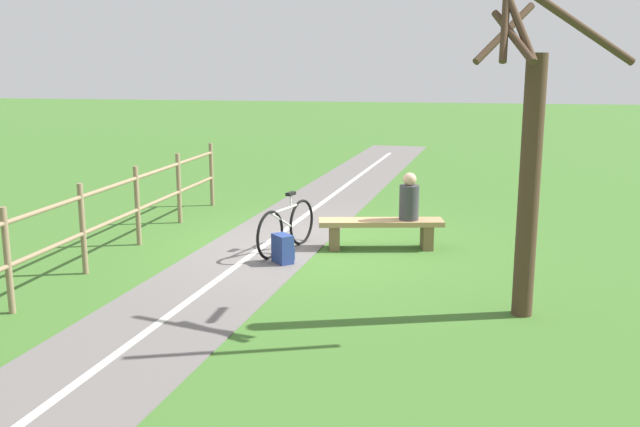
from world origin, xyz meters
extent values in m
plane|color=#3D6B28|center=(0.00, 0.00, 0.00)|extent=(80.00, 80.00, 0.00)
cube|color=#66605E|center=(1.09, 4.00, 0.01)|extent=(5.01, 36.02, 0.02)
cube|color=silver|center=(1.09, 4.00, 0.02)|extent=(2.92, 31.88, 0.00)
cube|color=#A88456|center=(-1.11, -0.14, 0.43)|extent=(2.00, 0.78, 0.08)
cube|color=brown|center=(-1.83, -0.28, 0.19)|extent=(0.23, 0.40, 0.39)
cube|color=brown|center=(-0.39, 0.00, 0.19)|extent=(0.23, 0.40, 0.39)
cylinder|color=#38383D|center=(-1.54, -0.23, 0.74)|extent=(0.36, 0.36, 0.55)
sphere|color=tan|center=(-1.54, -0.23, 1.11)|extent=(0.21, 0.21, 0.21)
torus|color=black|center=(0.46, 0.76, 0.37)|extent=(0.27, 0.72, 0.74)
torus|color=black|center=(0.17, -0.16, 0.37)|extent=(0.27, 0.72, 0.74)
cylinder|color=silver|center=(0.32, 0.30, 0.69)|extent=(0.28, 0.79, 0.04)
cylinder|color=silver|center=(0.36, 0.44, 0.53)|extent=(0.21, 0.58, 0.35)
cylinder|color=silver|center=(0.27, 0.16, 0.79)|extent=(0.03, 0.03, 0.20)
cube|color=black|center=(0.27, 0.16, 0.90)|extent=(0.14, 0.21, 0.05)
cube|color=navy|center=(0.22, 0.98, 0.22)|extent=(0.37, 0.38, 0.44)
cube|color=#2A438C|center=(0.13, 0.90, 0.15)|extent=(0.18, 0.19, 0.20)
cylinder|color=#847051|center=(2.61, -2.97, 0.64)|extent=(0.08, 0.08, 1.28)
cylinder|color=#847051|center=(2.68, -1.33, 0.64)|extent=(0.08, 0.08, 1.28)
cylinder|color=#847051|center=(2.76, 0.31, 0.64)|extent=(0.08, 0.08, 1.28)
cylinder|color=#847051|center=(2.83, 1.95, 0.64)|extent=(0.08, 0.08, 1.28)
cylinder|color=#847051|center=(2.90, 3.59, 0.64)|extent=(0.08, 0.08, 1.28)
cylinder|color=#847051|center=(2.83, 1.95, 1.09)|extent=(0.50, 9.84, 0.06)
cylinder|color=#847051|center=(2.83, 1.95, 0.58)|extent=(0.50, 9.84, 0.06)
cylinder|color=#473323|center=(-3.03, 2.58, 1.51)|extent=(0.24, 0.24, 3.01)
cylinder|color=#473323|center=(-2.82, 2.71, 3.27)|extent=(0.38, 0.52, 0.76)
cylinder|color=#473323|center=(-2.69, 2.26, 3.23)|extent=(0.73, 0.77, 0.71)
cylinder|color=#473323|center=(-2.67, 2.55, 3.54)|extent=(0.15, 0.80, 1.30)
cylinder|color=#473323|center=(-2.75, 2.77, 3.18)|extent=(0.47, 0.65, 0.59)
cylinder|color=#473323|center=(-3.27, 3.23, 3.31)|extent=(1.37, 0.58, 0.87)
camera|label=1|loc=(-2.09, 10.88, 2.94)|focal=40.27mm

